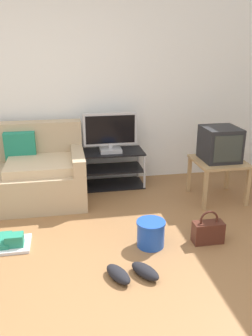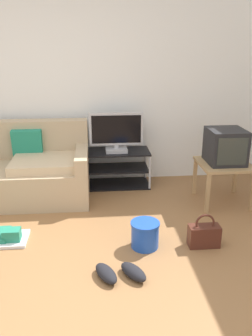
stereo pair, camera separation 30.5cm
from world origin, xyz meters
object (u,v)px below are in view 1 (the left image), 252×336
at_px(side_table, 219,166).
at_px(sneakers_pair, 132,273).
at_px(handbag, 208,231).
at_px(flat_tv, 110,133).
at_px(tv_stand, 111,169).
at_px(floor_tray, 6,243).
at_px(crt_tv, 220,144).
at_px(cleaning_bucket, 151,233).

bearing_deg(side_table, sneakers_pair, -134.59).
bearing_deg(handbag, flat_tv, 114.61).
distance_m(flat_tv, sneakers_pair, 2.05).
distance_m(flat_tv, side_table, 1.38).
bearing_deg(tv_stand, floor_tray, -131.47).
distance_m(flat_tv, crt_tv, 1.34).
relative_size(handbag, floor_tray, 0.78).
distance_m(tv_stand, sneakers_pair, 1.97).
height_order(tv_stand, crt_tv, crt_tv).
relative_size(side_table, cleaning_bucket, 2.15).
bearing_deg(tv_stand, side_table, -27.87).
xyz_separation_m(cleaning_bucket, sneakers_pair, (-0.26, -0.43, -0.09)).
bearing_deg(side_table, cleaning_bucket, -139.49).
xyz_separation_m(tv_stand, crt_tv, (1.20, -0.62, 0.45)).
bearing_deg(tv_stand, cleaning_bucket, -84.00).
bearing_deg(tv_stand, flat_tv, -90.00).
height_order(flat_tv, side_table, flat_tv).
height_order(handbag, sneakers_pair, handbag).
height_order(flat_tv, sneakers_pair, flat_tv).
bearing_deg(flat_tv, handbag, -65.39).
bearing_deg(flat_tv, tv_stand, 90.00).
relative_size(crt_tv, handbag, 1.30).
height_order(crt_tv, sneakers_pair, crt_tv).
height_order(crt_tv, cleaning_bucket, crt_tv).
relative_size(flat_tv, sneakers_pair, 1.45).
height_order(side_table, sneakers_pair, side_table).
bearing_deg(sneakers_pair, tv_stand, 86.96).
bearing_deg(handbag, side_table, 61.87).
xyz_separation_m(flat_tv, side_table, (1.20, -0.61, -0.30)).
bearing_deg(flat_tv, floor_tray, -131.96).
relative_size(handbag, cleaning_bucket, 1.22).
relative_size(tv_stand, flat_tv, 1.26).
height_order(tv_stand, side_table, side_table).
distance_m(flat_tv, handbag, 1.80).
relative_size(sneakers_pair, floor_tray, 1.11).
relative_size(flat_tv, side_table, 1.18).
distance_m(handbag, sneakers_pair, 0.90).
xyz_separation_m(side_table, floor_tray, (-2.35, -0.67, -0.37)).
bearing_deg(handbag, crt_tv, 62.28).
bearing_deg(side_table, tv_stand, 152.13).
xyz_separation_m(tv_stand, floor_tray, (-1.15, -1.31, -0.19)).
distance_m(tv_stand, cleaning_bucket, 1.53).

